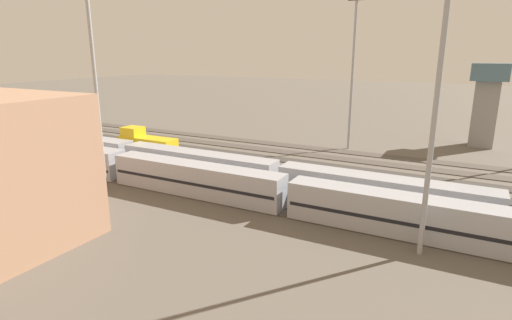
{
  "coord_description": "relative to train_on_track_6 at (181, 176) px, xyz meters",
  "views": [
    {
      "loc": [
        -32.46,
        52.64,
        16.66
      ],
      "look_at": [
        -7.24,
        5.29,
        2.5
      ],
      "focal_mm": 28.58,
      "sensor_mm": 36.0,
      "label": 1
    }
  ],
  "objects": [
    {
      "name": "control_tower",
      "position": [
        -32.44,
        -46.33,
        6.59
      ],
      "size": [
        6.0,
        6.0,
        14.89
      ],
      "color": "gray",
      "rests_on": "ground_plane"
    },
    {
      "name": "track_bed_5",
      "position": [
        2.0,
        -5.0,
        -1.99
      ],
      "size": [
        140.0,
        2.8,
        0.12
      ],
      "primitive_type": "cube",
      "color": "#3D3833",
      "rests_on": "ground_plane"
    },
    {
      "name": "track_bed_1",
      "position": [
        2.0,
        -25.0,
        -1.99
      ],
      "size": [
        140.0,
        2.8,
        0.12
      ],
      "primitive_type": "cube",
      "color": "#4C443D",
      "rests_on": "ground_plane"
    },
    {
      "name": "track_bed_6",
      "position": [
        2.0,
        0.0,
        -1.99
      ],
      "size": [
        140.0,
        2.8,
        0.12
      ],
      "primitive_type": "cube",
      "color": "#4C443D",
      "rests_on": "ground_plane"
    },
    {
      "name": "light_mast_1",
      "position": [
        8.9,
        3.78,
        15.17
      ],
      "size": [
        2.8,
        0.7,
        26.99
      ],
      "color": "#9EA0A5",
      "rests_on": "ground_plane"
    },
    {
      "name": "train_on_track_6",
      "position": [
        0.0,
        0.0,
        0.0
      ],
      "size": [
        114.8,
        3.06,
        4.4
      ],
      "color": "#1E6B9E",
      "rests_on": "ground_plane"
    },
    {
      "name": "track_bed_2",
      "position": [
        2.0,
        -20.0,
        -1.99
      ],
      "size": [
        140.0,
        2.8,
        0.12
      ],
      "primitive_type": "cube",
      "color": "#3D3833",
      "rests_on": "ground_plane"
    },
    {
      "name": "track_bed_3",
      "position": [
        2.0,
        -15.0,
        -1.99
      ],
      "size": [
        140.0,
        2.8,
        0.12
      ],
      "primitive_type": "cube",
      "color": "#3D3833",
      "rests_on": "ground_plane"
    },
    {
      "name": "light_mast_3",
      "position": [
        -27.92,
        3.04,
        15.29
      ],
      "size": [
        2.8,
        0.7,
        27.23
      ],
      "color": "#9EA0A5",
      "rests_on": "ground_plane"
    },
    {
      "name": "train_on_track_4",
      "position": [
        14.68,
        -10.0,
        0.11
      ],
      "size": [
        10.0,
        3.0,
        5.0
      ],
      "color": "gold",
      "rests_on": "ground_plane"
    },
    {
      "name": "light_mast_0",
      "position": [
        -11.58,
        -33.0,
        14.74
      ],
      "size": [
        2.8,
        0.7,
        26.21
      ],
      "color": "#9EA0A5",
      "rests_on": "ground_plane"
    },
    {
      "name": "ground_plane",
      "position": [
        2.0,
        -15.0,
        -2.05
      ],
      "size": [
        400.0,
        400.0,
        0.0
      ],
      "primitive_type": "plane",
      "color": "#60594F"
    },
    {
      "name": "track_bed_0",
      "position": [
        2.0,
        -30.0,
        -1.99
      ],
      "size": [
        140.0,
        2.8,
        0.12
      ],
      "primitive_type": "cube",
      "color": "#4C443D",
      "rests_on": "ground_plane"
    },
    {
      "name": "track_bed_4",
      "position": [
        2.0,
        -10.0,
        -1.99
      ],
      "size": [
        140.0,
        2.8,
        0.12
      ],
      "primitive_type": "cube",
      "color": "#3D3833",
      "rests_on": "ground_plane"
    },
    {
      "name": "train_on_track_5",
      "position": [
        3.39,
        -5.0,
        0.0
      ],
      "size": [
        114.8,
        3.06,
        4.4
      ],
      "color": "#1E6B9E",
      "rests_on": "ground_plane"
    }
  ]
}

